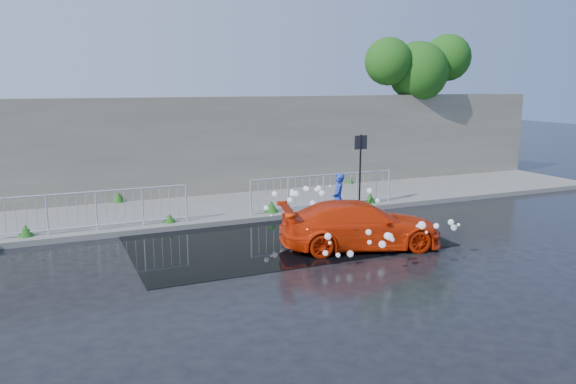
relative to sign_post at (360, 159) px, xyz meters
name	(u,v)px	position (x,y,z in m)	size (l,w,h in m)	color
ground	(278,250)	(-4.20, -3.10, -1.72)	(90.00, 90.00, 0.00)	black
pavement	(220,208)	(-4.20, 1.90, -1.65)	(30.00, 4.00, 0.15)	#5F5E5A
curb	(239,221)	(-4.20, -0.10, -1.64)	(30.00, 0.25, 0.16)	#5F5E5A
retaining_wall	(201,146)	(-4.20, 4.10, 0.18)	(30.00, 0.60, 3.50)	#625F52
puddle	(281,238)	(-3.70, -2.10, -1.72)	(8.00, 5.00, 0.01)	black
sign_post	(360,159)	(0.00, 0.00, 0.00)	(0.45, 0.06, 2.50)	black
tree	(419,67)	(5.33, 4.32, 3.08)	(4.98, 2.53, 6.20)	#332114
railing_left	(96,209)	(-8.20, 0.25, -0.99)	(5.05, 0.05, 1.10)	silver
railing_right	(324,190)	(-1.20, 0.25, -0.99)	(5.05, 0.05, 1.10)	silver
weeds	(218,204)	(-4.41, 1.39, -1.41)	(12.17, 3.93, 0.36)	#234C14
water_spray	(339,213)	(-2.30, -2.81, -0.99)	(3.65, 5.67, 1.04)	white
red_car	(360,225)	(-2.18, -3.70, -1.13)	(1.67, 4.11, 1.19)	red
person	(338,199)	(-1.51, -1.30, -0.96)	(0.55, 0.36, 1.52)	#223BAA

